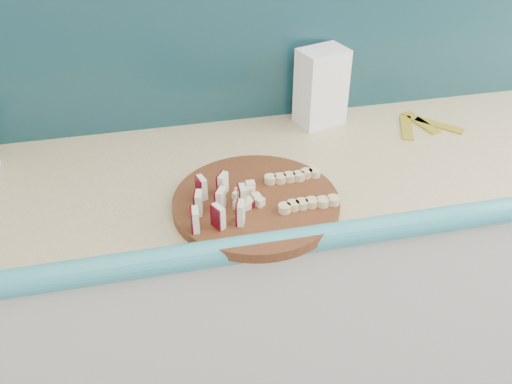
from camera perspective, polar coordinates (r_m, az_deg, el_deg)
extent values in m
cube|color=silver|center=(1.83, 8.27, -9.14)|extent=(2.20, 0.60, 0.88)
cube|color=tan|center=(1.55, 9.67, 2.99)|extent=(2.20, 0.60, 0.03)
cube|color=teal|center=(1.33, 14.22, -3.80)|extent=(2.20, 0.06, 0.03)
cube|color=teal|center=(1.68, 7.00, 15.89)|extent=(2.20, 0.02, 0.50)
cylinder|color=#49220F|center=(1.33, 0.00, -1.13)|extent=(0.40, 0.40, 0.02)
cube|color=beige|center=(1.22, -6.04, -2.78)|extent=(0.01, 0.03, 0.05)
cube|color=#4E0510|center=(1.22, -6.45, -2.84)|extent=(0.00, 0.03, 0.05)
cube|color=beige|center=(1.27, -5.72, -1.10)|extent=(0.01, 0.03, 0.05)
cube|color=#4E0510|center=(1.27, -6.11, -1.15)|extent=(0.00, 0.03, 0.05)
cube|color=beige|center=(1.32, -5.42, 0.47)|extent=(0.01, 0.03, 0.05)
cube|color=#4E0510|center=(1.32, -5.80, 0.41)|extent=(0.00, 0.03, 0.05)
cube|color=beige|center=(1.23, -3.76, -2.45)|extent=(0.01, 0.03, 0.05)
cube|color=#4E0510|center=(1.22, -4.16, -2.50)|extent=(0.00, 0.03, 0.05)
cube|color=beige|center=(1.27, -3.52, -0.78)|extent=(0.01, 0.03, 0.05)
cube|color=#4E0510|center=(1.27, -3.91, -0.83)|extent=(0.00, 0.03, 0.05)
cube|color=beige|center=(1.32, -3.31, 0.76)|extent=(0.01, 0.03, 0.05)
cube|color=#4E0510|center=(1.32, -3.68, 0.71)|extent=(0.00, 0.03, 0.05)
cube|color=beige|center=(1.23, -1.49, -2.11)|extent=(0.01, 0.03, 0.05)
cube|color=#4E0510|center=(1.23, -1.89, -2.17)|extent=(0.00, 0.03, 0.05)
cube|color=beige|center=(1.28, -1.35, -0.47)|extent=(0.01, 0.03, 0.05)
cube|color=#4E0510|center=(1.28, -1.73, -0.52)|extent=(0.00, 0.03, 0.05)
cube|color=#FAEAC8|center=(1.31, -0.64, -0.46)|extent=(0.02, 0.02, 0.02)
cube|color=#FAEAC8|center=(1.32, -0.43, -0.27)|extent=(0.02, 0.02, 0.02)
cube|color=#4E0510|center=(1.33, -0.46, 0.00)|extent=(0.02, 0.02, 0.02)
cube|color=#FAEAC8|center=(1.32, -0.92, -0.26)|extent=(0.02, 0.02, 0.02)
cube|color=#FAEAC8|center=(1.32, -1.16, -0.08)|extent=(0.02, 0.02, 0.02)
cube|color=#FAEAC8|center=(1.33, -1.63, 0.00)|extent=(0.02, 0.02, 0.02)
cube|color=#FAEAC8|center=(1.31, -1.43, -0.35)|extent=(0.02, 0.02, 0.02)
cube|color=#FAEAC8|center=(1.31, -1.83, -0.44)|extent=(0.02, 0.02, 0.02)
cube|color=#4E0510|center=(1.30, -2.15, -0.68)|extent=(0.02, 0.02, 0.02)
cube|color=#FAEAC8|center=(1.30, -1.49, -0.72)|extent=(0.02, 0.02, 0.02)
cube|color=#FAEAC8|center=(1.29, -1.49, -0.99)|extent=(0.02, 0.02, 0.02)
cube|color=#FAEAC8|center=(1.30, -1.05, -0.72)|extent=(0.02, 0.02, 0.02)
cube|color=#FAEAC8|center=(1.30, -0.83, -0.91)|extent=(0.02, 0.02, 0.02)
cube|color=#FAEAC8|center=(1.29, -0.39, -1.00)|extent=(0.02, 0.02, 0.02)
cube|color=#4E0510|center=(1.31, -0.61, -0.64)|extent=(0.02, 0.02, 0.02)
cube|color=#FAEAC8|center=(1.31, -0.23, -0.58)|extent=(0.02, 0.02, 0.02)
cylinder|color=beige|center=(1.28, 2.74, -1.57)|extent=(0.03, 0.03, 0.02)
cylinder|color=beige|center=(1.29, 3.74, -1.42)|extent=(0.03, 0.03, 0.02)
cylinder|color=beige|center=(1.29, 4.73, -1.27)|extent=(0.03, 0.03, 0.02)
cylinder|color=beige|center=(1.30, 5.71, -1.12)|extent=(0.03, 0.03, 0.02)
cylinder|color=beige|center=(1.31, 6.68, -0.97)|extent=(0.03, 0.03, 0.02)
cylinder|color=beige|center=(1.31, 7.64, -0.82)|extent=(0.03, 0.03, 0.02)
cylinder|color=beige|center=(1.37, 1.38, 1.26)|extent=(0.03, 0.03, 0.02)
cylinder|color=beige|center=(1.38, 2.32, 1.40)|extent=(0.03, 0.03, 0.02)
cylinder|color=beige|center=(1.38, 3.25, 1.52)|extent=(0.03, 0.03, 0.02)
cylinder|color=beige|center=(1.39, 4.17, 1.65)|extent=(0.03, 0.03, 0.02)
cylinder|color=beige|center=(1.39, 5.09, 1.78)|extent=(0.03, 0.03, 0.02)
cylinder|color=beige|center=(1.40, 5.99, 1.90)|extent=(0.03, 0.03, 0.02)
cube|color=white|center=(1.65, 6.53, 10.39)|extent=(0.15, 0.13, 0.22)
cube|color=gold|center=(1.71, 14.83, 6.25)|extent=(0.08, 0.14, 0.01)
cube|color=gold|center=(1.75, 16.16, 6.67)|extent=(0.06, 0.15, 0.01)
cube|color=gold|center=(1.75, 17.84, 6.36)|extent=(0.12, 0.12, 0.01)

